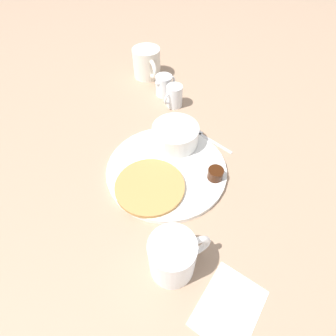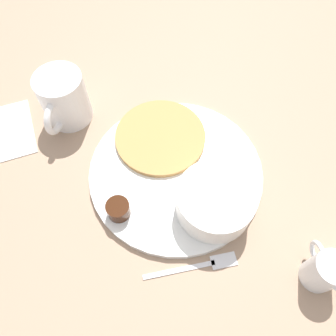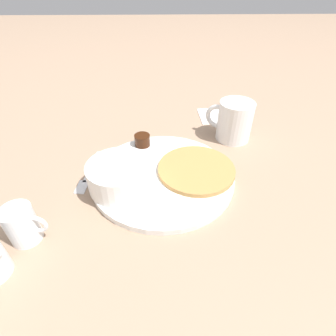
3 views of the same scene
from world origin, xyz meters
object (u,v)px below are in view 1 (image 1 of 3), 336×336
object	(u,v)px
creamer_pitcher_near	(174,96)
creamer_pitcher_far	(164,85)
second_mug	(147,63)
plate	(167,169)
bowl	(175,135)
fork	(205,137)
coffee_mug	(174,256)

from	to	relation	value
creamer_pitcher_near	creamer_pitcher_far	bearing A→B (deg)	65.95
creamer_pitcher_far	second_mug	size ratio (longest dim) A/B	0.64
plate	bowl	world-z (taller)	bowl
creamer_pitcher_near	fork	distance (m)	0.16
coffee_mug	second_mug	world-z (taller)	coffee_mug
plate	creamer_pitcher_far	size ratio (longest dim) A/B	3.78
creamer_pitcher_far	second_mug	world-z (taller)	second_mug
bowl	fork	distance (m)	0.09
creamer_pitcher_near	bowl	bearing A→B (deg)	-142.10
fork	second_mug	world-z (taller)	second_mug
coffee_mug	creamer_pitcher_near	distance (m)	0.48
coffee_mug	creamer_pitcher_near	size ratio (longest dim) A/B	1.51
plate	bowl	size ratio (longest dim) A/B	2.46
coffee_mug	creamer_pitcher_near	bearing A→B (deg)	36.86
creamer_pitcher_near	fork	bearing A→B (deg)	-112.07
creamer_pitcher_far	fork	bearing A→B (deg)	-112.64
creamer_pitcher_near	second_mug	world-z (taller)	second_mug
coffee_mug	creamer_pitcher_far	xyz separation A→B (m)	(0.41, 0.35, -0.02)
creamer_pitcher_near	creamer_pitcher_far	size ratio (longest dim) A/B	0.95
plate	fork	world-z (taller)	plate
coffee_mug	second_mug	distance (m)	0.65
bowl	fork	xyz separation A→B (m)	(0.07, -0.04, -0.04)
coffee_mug	fork	distance (m)	0.35
plate	creamer_pitcher_near	size ratio (longest dim) A/B	3.97
creamer_pitcher_far	plate	bearing A→B (deg)	-140.57
coffee_mug	fork	xyz separation A→B (m)	(0.32, 0.14, -0.04)
plate	coffee_mug	distance (m)	0.23
second_mug	coffee_mug	bearing A→B (deg)	-135.17
fork	bowl	bearing A→B (deg)	149.50
bowl	second_mug	xyz separation A→B (m)	(0.21, 0.27, 0.01)
plate	coffee_mug	world-z (taller)	coffee_mug
plate	coffee_mug	xyz separation A→B (m)	(-0.17, -0.15, 0.04)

